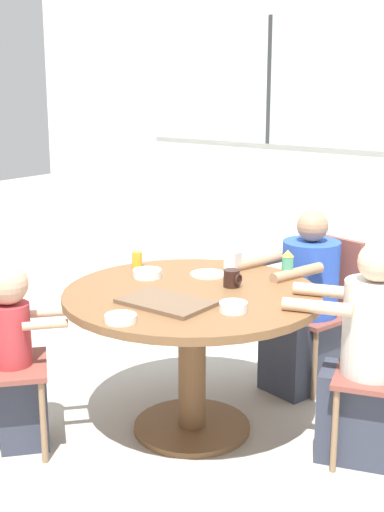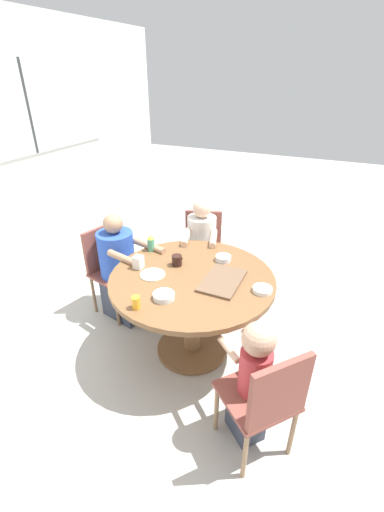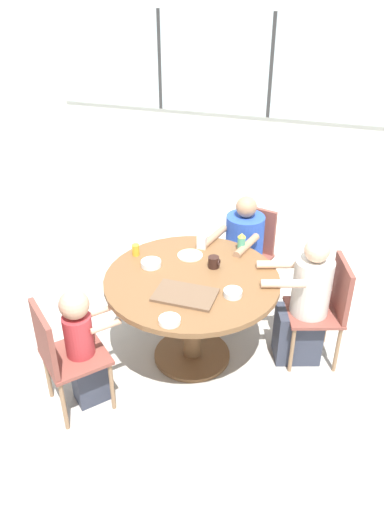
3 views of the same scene
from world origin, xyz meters
name	(u,v)px [view 3 (image 3 of 3)]	position (x,y,z in m)	size (l,w,h in m)	color
ground_plane	(192,356)	(0.00, 0.00, 0.00)	(16.00, 16.00, 0.00)	#B2ADA3
wall_back_with_windows	(270,95)	(0.00, 2.86, 1.42)	(8.40, 0.08, 2.80)	silver
dining_table	(192,296)	(0.00, 0.00, 0.58)	(1.28, 1.28, 0.75)	brown
chair_for_woman_green_shirt	(250,247)	(0.23, 0.98, 0.51)	(0.48, 0.48, 0.86)	brown
chair_for_man_blue_shirt	(327,303)	(0.96, 0.32, 0.51)	(0.51, 0.51, 0.86)	brown
chair_for_toddler	(61,351)	(-0.66, -0.77, 0.51)	(0.56, 0.56, 0.86)	brown
person_woman_green_shirt	(241,260)	(0.19, 0.82, 0.46)	(0.45, 0.65, 1.05)	#333847
person_man_blue_shirt	(304,307)	(0.80, 0.26, 0.48)	(0.58, 0.43, 1.06)	#333847
person_toddler	(84,348)	(-0.56, -0.65, 0.47)	(0.37, 0.39, 0.94)	#333847
food_tray_dark	(185,295)	(0.03, -0.24, 0.76)	(0.42, 0.27, 0.02)	brown
coffee_mug	(214,262)	(0.11, 0.18, 0.79)	(0.09, 0.08, 0.09)	black
sippy_cup	(241,241)	(0.25, 0.50, 0.82)	(0.06, 0.06, 0.15)	#4CA57F
juice_glass	(136,250)	(-0.51, 0.17, 0.79)	(0.06, 0.06, 0.09)	gold
milk_carton_small	(202,242)	(-0.06, 0.44, 0.80)	(0.07, 0.07, 0.10)	silver
bowl_white_shallow	(233,293)	(0.33, -0.13, 0.77)	(0.13, 0.13, 0.04)	silver
bowl_cereal	(151,263)	(-0.34, 0.06, 0.77)	(0.15, 0.15, 0.04)	silver
bowl_fruit	(170,320)	(0.03, -0.54, 0.76)	(0.14, 0.14, 0.03)	white
plate_tortillas	(190,255)	(-0.11, 0.29, 0.75)	(0.20, 0.20, 0.01)	beige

